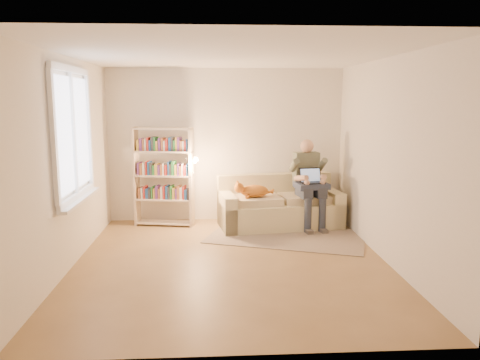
{
  "coord_description": "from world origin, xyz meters",
  "views": [
    {
      "loc": [
        -0.22,
        -5.77,
        2.05
      ],
      "look_at": [
        0.17,
        1.0,
        0.91
      ],
      "focal_mm": 35.0,
      "sensor_mm": 36.0,
      "label": 1
    }
  ],
  "objects": [
    {
      "name": "ceiling",
      "position": [
        0.0,
        0.0,
        2.6
      ],
      "size": [
        4.0,
        4.5,
        0.02
      ],
      "primitive_type": "cube",
      "color": "white",
      "rests_on": "wall_back"
    },
    {
      "name": "floor",
      "position": [
        0.0,
        0.0,
        0.0
      ],
      "size": [
        4.5,
        4.5,
        0.0
      ],
      "primitive_type": "plane",
      "color": "brown",
      "rests_on": "ground"
    },
    {
      "name": "laptop",
      "position": [
        1.35,
        1.53,
        0.82
      ],
      "size": [
        0.39,
        0.32,
        0.31
      ],
      "rotation": [
        0.0,
        0.0,
        0.14
      ],
      "color": "black",
      "rests_on": "blanket"
    },
    {
      "name": "wall_right",
      "position": [
        2.0,
        0.0,
        1.3
      ],
      "size": [
        0.02,
        4.5,
        2.6
      ],
      "primitive_type": "cube",
      "color": "silver",
      "rests_on": "floor"
    },
    {
      "name": "wall_front",
      "position": [
        0.0,
        -2.25,
        1.3
      ],
      "size": [
        4.0,
        0.02,
        2.6
      ],
      "primitive_type": "cube",
      "color": "silver",
      "rests_on": "floor"
    },
    {
      "name": "rug",
      "position": [
        0.9,
        1.11,
        0.01
      ],
      "size": [
        2.64,
        2.06,
        0.01
      ],
      "primitive_type": "cube",
      "rotation": [
        0.0,
        0.0,
        -0.33
      ],
      "color": "gray",
      "rests_on": "floor"
    },
    {
      "name": "wall_left",
      "position": [
        -2.0,
        0.0,
        1.3
      ],
      "size": [
        0.02,
        4.5,
        2.6
      ],
      "primitive_type": "cube",
      "color": "silver",
      "rests_on": "floor"
    },
    {
      "name": "person",
      "position": [
        1.33,
        1.65,
        0.81
      ],
      "size": [
        0.48,
        0.68,
        1.44
      ],
      "rotation": [
        0.0,
        0.0,
        0.14
      ],
      "color": "#636A55",
      "rests_on": "sofa"
    },
    {
      "name": "bookshelf",
      "position": [
        -1.03,
        1.9,
        0.91
      ],
      "size": [
        1.08,
        0.49,
        1.64
      ],
      "rotation": [
        0.0,
        0.0,
        -0.18
      ],
      "color": "beige",
      "rests_on": "floor"
    },
    {
      "name": "sofa",
      "position": [
        0.87,
        1.74,
        0.3
      ],
      "size": [
        2.07,
        1.14,
        0.83
      ],
      "rotation": [
        0.0,
        0.0,
        0.14
      ],
      "color": "beige",
      "rests_on": "floor"
    },
    {
      "name": "window",
      "position": [
        -1.95,
        0.2,
        1.38
      ],
      "size": [
        0.12,
        1.52,
        1.69
      ],
      "color": "white",
      "rests_on": "wall_left"
    },
    {
      "name": "wall_back",
      "position": [
        0.0,
        2.25,
        1.3
      ],
      "size": [
        4.0,
        0.02,
        2.6
      ],
      "primitive_type": "cube",
      "color": "silver",
      "rests_on": "floor"
    },
    {
      "name": "blanket",
      "position": [
        1.35,
        1.51,
        0.72
      ],
      "size": [
        0.55,
        0.47,
        0.09
      ],
      "primitive_type": "cube",
      "rotation": [
        0.0,
        0.0,
        0.14
      ],
      "color": "#283147",
      "rests_on": "person"
    },
    {
      "name": "cat",
      "position": [
        0.41,
        1.55,
        0.64
      ],
      "size": [
        0.67,
        0.3,
        0.25
      ],
      "rotation": [
        0.0,
        0.0,
        0.14
      ],
      "color": "orange",
      "rests_on": "sofa"
    }
  ]
}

